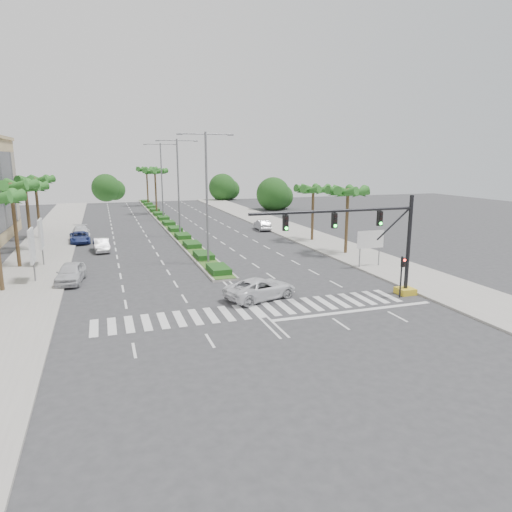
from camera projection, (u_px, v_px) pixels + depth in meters
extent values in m
plane|color=#333335|center=(256.00, 310.00, 29.71)|extent=(160.00, 160.00, 0.00)
cube|color=gray|center=(325.00, 243.00, 52.98)|extent=(6.00, 120.00, 0.15)
cube|color=gray|center=(38.00, 261.00, 43.48)|extent=(6.00, 120.00, 0.15)
cube|color=gray|center=(164.00, 221.00, 71.38)|extent=(2.20, 75.00, 0.20)
cube|color=#315C1F|center=(164.00, 220.00, 71.35)|extent=(1.80, 75.00, 0.04)
cube|color=gold|center=(405.00, 291.00, 33.26)|extent=(1.20, 1.20, 0.45)
cylinder|color=black|center=(409.00, 244.00, 32.53)|extent=(0.28, 0.28, 7.00)
cylinder|color=black|center=(335.00, 211.00, 30.11)|extent=(12.00, 0.20, 0.20)
cylinder|color=black|center=(393.00, 224.00, 31.78)|extent=(2.53, 0.12, 2.15)
cube|color=black|center=(380.00, 219.00, 31.34)|extent=(0.32, 0.24, 1.00)
cylinder|color=#19E533|center=(381.00, 223.00, 31.28)|extent=(0.20, 0.06, 0.20)
cube|color=black|center=(335.00, 221.00, 30.25)|extent=(0.32, 0.24, 1.00)
cylinder|color=#19E533|center=(335.00, 226.00, 30.18)|extent=(0.20, 0.06, 0.20)
cube|color=black|center=(286.00, 223.00, 29.15)|extent=(0.32, 0.24, 1.00)
cylinder|color=#19E533|center=(286.00, 228.00, 29.09)|extent=(0.20, 0.06, 0.20)
cylinder|color=black|center=(401.00, 277.00, 32.16)|extent=(0.12, 0.12, 3.00)
cube|color=black|center=(403.00, 262.00, 31.79)|extent=(0.28, 0.22, 0.65)
cylinder|color=red|center=(405.00, 260.00, 31.63)|extent=(0.18, 0.05, 0.18)
cylinder|color=slate|center=(360.00, 253.00, 40.74)|extent=(0.10, 0.10, 2.80)
cylinder|color=slate|center=(379.00, 252.00, 41.36)|extent=(0.10, 0.10, 2.80)
cube|color=#0C6638|center=(370.00, 239.00, 40.80)|extent=(2.60, 0.08, 1.50)
cube|color=white|center=(371.00, 239.00, 40.75)|extent=(2.70, 0.02, 1.60)
cylinder|color=slate|center=(34.00, 266.00, 36.00)|extent=(0.12, 0.12, 2.80)
cube|color=white|center=(32.00, 246.00, 35.67)|extent=(0.18, 2.10, 2.70)
cube|color=#D8594C|center=(32.00, 246.00, 35.67)|extent=(0.12, 2.00, 2.60)
cylinder|color=slate|center=(43.00, 251.00, 41.56)|extent=(0.12, 0.12, 2.80)
cube|color=white|center=(41.00, 234.00, 41.23)|extent=(0.18, 2.10, 2.70)
cube|color=#D8594C|center=(41.00, 234.00, 41.23)|extent=(0.12, 2.00, 2.60)
cone|color=#21601E|center=(9.00, 200.00, 32.74)|extent=(0.90, 3.62, 1.50)
cone|color=#21601E|center=(5.00, 199.00, 33.40)|extent=(3.39, 2.96, 1.50)
cone|color=#21601E|center=(0.00, 201.00, 31.81)|extent=(3.39, 2.96, 1.50)
cylinder|color=brown|center=(15.00, 227.00, 40.45)|extent=(0.32, 0.32, 7.40)
sphere|color=brown|center=(11.00, 186.00, 39.70)|extent=(0.70, 0.70, 0.70)
cone|color=#21601E|center=(25.00, 187.00, 40.06)|extent=(0.90, 3.62, 1.50)
cone|color=#21601E|center=(21.00, 187.00, 40.73)|extent=(3.39, 2.96, 1.50)
cone|color=#21601E|center=(10.00, 187.00, 40.63)|extent=(3.73, 1.68, 1.50)
cone|color=#21601E|center=(6.00, 188.00, 38.65)|extent=(3.73, 1.68, 1.50)
cone|color=#21601E|center=(18.00, 188.00, 39.14)|extent=(3.39, 2.96, 1.50)
cylinder|color=brown|center=(29.00, 219.00, 47.93)|extent=(0.32, 0.32, 6.80)
sphere|color=brown|center=(25.00, 188.00, 47.23)|extent=(0.70, 0.70, 0.70)
cone|color=#21601E|center=(37.00, 189.00, 47.60)|extent=(0.90, 3.62, 1.50)
cone|color=#21601E|center=(34.00, 188.00, 48.27)|extent=(3.39, 2.96, 1.50)
cone|color=#21601E|center=(24.00, 188.00, 48.17)|extent=(3.73, 1.68, 1.50)
cone|color=#21601E|center=(16.00, 189.00, 47.39)|extent=(2.38, 3.65, 1.50)
cone|color=#21601E|center=(14.00, 189.00, 46.50)|extent=(2.38, 3.65, 1.50)
cone|color=#21601E|center=(21.00, 190.00, 46.18)|extent=(3.73, 1.68, 1.50)
cone|color=#21601E|center=(32.00, 189.00, 46.67)|extent=(3.39, 2.96, 1.50)
cylinder|color=brown|center=(38.00, 210.00, 55.30)|extent=(0.32, 0.32, 7.20)
sphere|color=brown|center=(35.00, 180.00, 54.56)|extent=(0.70, 0.70, 0.70)
cone|color=#21601E|center=(45.00, 181.00, 54.92)|extent=(0.90, 3.62, 1.50)
cone|color=#21601E|center=(42.00, 181.00, 55.59)|extent=(3.39, 2.96, 1.50)
cone|color=#21601E|center=(34.00, 181.00, 55.50)|extent=(3.73, 1.68, 1.50)
cone|color=#21601E|center=(27.00, 181.00, 54.71)|extent=(2.38, 3.65, 1.50)
cone|color=#21601E|center=(25.00, 182.00, 53.83)|extent=(2.38, 3.65, 1.50)
cone|color=#21601E|center=(32.00, 182.00, 53.51)|extent=(3.73, 1.68, 1.50)
cone|color=#21601E|center=(40.00, 182.00, 54.00)|extent=(3.39, 2.96, 1.50)
cylinder|color=brown|center=(347.00, 223.00, 46.53)|extent=(0.32, 0.32, 6.50)
sphere|color=brown|center=(348.00, 192.00, 45.87)|extent=(0.70, 0.70, 0.70)
cone|color=#21601E|center=(358.00, 193.00, 46.23)|extent=(0.90, 3.62, 1.50)
cone|color=#21601E|center=(350.00, 192.00, 46.90)|extent=(3.39, 2.96, 1.50)
cone|color=#21601E|center=(341.00, 192.00, 46.81)|extent=(3.73, 1.68, 1.50)
cone|color=#21601E|center=(337.00, 193.00, 46.02)|extent=(2.38, 3.65, 1.50)
cone|color=#21601E|center=(342.00, 193.00, 45.14)|extent=(2.38, 3.65, 1.50)
cone|color=#21601E|center=(351.00, 194.00, 44.82)|extent=(3.73, 1.68, 1.50)
cone|color=#21601E|center=(358.00, 193.00, 45.31)|extent=(3.39, 2.96, 1.50)
cylinder|color=brown|center=(313.00, 215.00, 53.97)|extent=(0.32, 0.32, 6.20)
sphere|color=brown|center=(313.00, 190.00, 53.34)|extent=(0.70, 0.70, 0.70)
cone|color=#21601E|center=(322.00, 190.00, 53.71)|extent=(0.90, 3.62, 1.50)
cone|color=#21601E|center=(315.00, 190.00, 54.38)|extent=(3.39, 2.96, 1.50)
cone|color=#21601E|center=(307.00, 190.00, 54.28)|extent=(3.73, 1.68, 1.50)
cone|color=#21601E|center=(304.00, 190.00, 53.50)|extent=(2.38, 3.65, 1.50)
cone|color=#21601E|center=(307.00, 191.00, 52.61)|extent=(2.38, 3.65, 1.50)
cone|color=#21601E|center=(315.00, 191.00, 52.29)|extent=(3.73, 1.68, 1.50)
cone|color=#21601E|center=(322.00, 191.00, 52.78)|extent=(3.39, 2.96, 1.50)
cylinder|color=brown|center=(156.00, 193.00, 79.87)|extent=(0.32, 0.32, 7.50)
sphere|color=brown|center=(155.00, 172.00, 79.11)|extent=(0.70, 0.70, 0.70)
cone|color=#21601E|center=(161.00, 172.00, 79.47)|extent=(0.90, 3.62, 1.50)
cone|color=#21601E|center=(158.00, 172.00, 80.14)|extent=(3.39, 2.96, 1.50)
cone|color=#21601E|center=(153.00, 172.00, 80.04)|extent=(3.73, 1.68, 1.50)
cone|color=#21601E|center=(149.00, 172.00, 79.26)|extent=(2.38, 3.65, 1.50)
cone|color=#21601E|center=(149.00, 172.00, 78.38)|extent=(2.38, 3.65, 1.50)
cone|color=#21601E|center=(154.00, 173.00, 78.06)|extent=(3.73, 1.68, 1.50)
cone|color=#21601E|center=(160.00, 172.00, 78.55)|extent=(3.39, 2.96, 1.50)
cylinder|color=brown|center=(147.00, 188.00, 93.77)|extent=(0.32, 0.32, 7.50)
sphere|color=brown|center=(147.00, 170.00, 93.00)|extent=(0.70, 0.70, 0.70)
cone|color=#21601E|center=(152.00, 170.00, 93.37)|extent=(0.90, 3.62, 1.50)
cone|color=#21601E|center=(150.00, 170.00, 94.03)|extent=(3.39, 2.96, 1.50)
cone|color=#21601E|center=(145.00, 170.00, 93.94)|extent=(3.73, 1.68, 1.50)
cone|color=#21601E|center=(141.00, 170.00, 93.16)|extent=(2.38, 3.65, 1.50)
cone|color=#21601E|center=(142.00, 170.00, 92.27)|extent=(2.38, 3.65, 1.50)
cone|color=#21601E|center=(146.00, 170.00, 91.95)|extent=(3.73, 1.68, 1.50)
cone|color=#21601E|center=(150.00, 170.00, 92.44)|extent=(3.39, 2.96, 1.50)
cylinder|color=slate|center=(207.00, 200.00, 41.42)|extent=(0.20, 0.20, 12.00)
cylinder|color=slate|center=(192.00, 134.00, 39.83)|extent=(2.40, 0.10, 0.10)
cylinder|color=slate|center=(219.00, 134.00, 40.58)|extent=(2.40, 0.10, 0.10)
cube|color=slate|center=(179.00, 134.00, 39.49)|extent=(0.50, 0.25, 0.12)
cube|color=slate|center=(231.00, 135.00, 40.93)|extent=(0.50, 0.25, 0.12)
cylinder|color=slate|center=(178.00, 189.00, 56.24)|extent=(0.20, 0.20, 12.00)
cylinder|color=slate|center=(167.00, 140.00, 54.65)|extent=(2.40, 0.10, 0.10)
cylinder|color=slate|center=(187.00, 141.00, 55.40)|extent=(2.40, 0.10, 0.10)
cube|color=slate|center=(157.00, 141.00, 54.32)|extent=(0.50, 0.25, 0.12)
cube|color=slate|center=(196.00, 141.00, 55.75)|extent=(0.50, 0.25, 0.12)
cylinder|color=slate|center=(162.00, 182.00, 71.06)|extent=(0.20, 0.20, 12.00)
cylinder|color=slate|center=(152.00, 144.00, 69.47)|extent=(2.40, 0.10, 0.10)
cylinder|color=slate|center=(168.00, 144.00, 70.22)|extent=(2.40, 0.10, 0.10)
cube|color=slate|center=(145.00, 144.00, 69.14)|extent=(0.50, 0.25, 0.12)
cube|color=slate|center=(175.00, 145.00, 70.57)|extent=(0.50, 0.25, 0.12)
imported|color=silver|center=(71.00, 273.00, 36.19)|extent=(2.49, 4.90, 1.60)
imported|color=#B1B0B5|center=(101.00, 245.00, 48.37)|extent=(1.81, 4.28, 1.38)
imported|color=navy|center=(80.00, 237.00, 53.26)|extent=(2.52, 4.88, 1.32)
imported|color=silver|center=(81.00, 232.00, 56.53)|extent=(2.31, 5.09, 1.44)
imported|color=white|center=(261.00, 288.00, 32.10)|extent=(5.80, 3.98, 1.47)
imported|color=#ACADB1|center=(262.00, 225.00, 62.80)|extent=(1.81, 4.39, 1.41)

